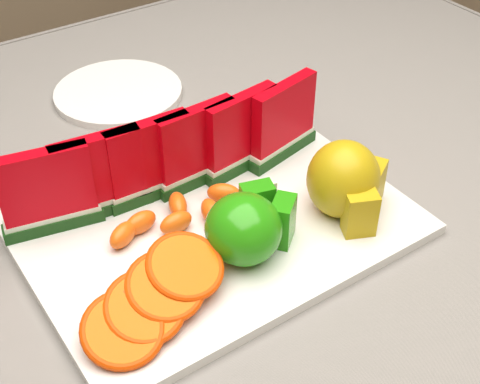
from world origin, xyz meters
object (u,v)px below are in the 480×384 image
at_px(platter, 214,222).
at_px(side_plate, 118,92).
at_px(apple_cluster, 248,226).
at_px(pear_cluster, 346,182).

relative_size(platter, side_plate, 1.95).
xyz_separation_m(apple_cluster, pear_cluster, (0.12, -0.01, 0.01)).
height_order(apple_cluster, side_plate, apple_cluster).
xyz_separation_m(pear_cluster, side_plate, (-0.09, 0.38, -0.05)).
height_order(pear_cluster, side_plate, pear_cluster).
bearing_deg(apple_cluster, side_plate, 84.46).
relative_size(platter, pear_cluster, 4.02).
xyz_separation_m(platter, apple_cluster, (0.00, -0.06, 0.04)).
bearing_deg(pear_cluster, apple_cluster, 177.40).
height_order(platter, apple_cluster, apple_cluster).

